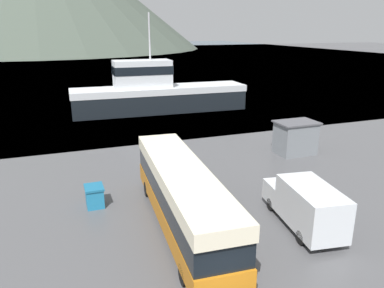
{
  "coord_description": "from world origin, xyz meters",
  "views": [
    {
      "loc": [
        -4.88,
        -8.57,
        9.91
      ],
      "look_at": [
        3.88,
        15.15,
        2.0
      ],
      "focal_mm": 35.0,
      "sensor_mm": 36.0,
      "label": 1
    }
  ],
  "objects_px": {
    "tour_bus": "(182,195)",
    "storage_bin": "(95,196)",
    "delivery_van": "(305,204)",
    "fishing_boat": "(157,92)",
    "dock_kiosk": "(295,138)"
  },
  "relations": [
    {
      "from": "delivery_van",
      "to": "fishing_boat",
      "type": "relative_size",
      "value": 0.28
    },
    {
      "from": "tour_bus",
      "to": "dock_kiosk",
      "type": "bearing_deg",
      "value": 36.9
    },
    {
      "from": "dock_kiosk",
      "to": "fishing_boat",
      "type": "bearing_deg",
      "value": 108.05
    },
    {
      "from": "delivery_van",
      "to": "fishing_boat",
      "type": "distance_m",
      "value": 29.68
    },
    {
      "from": "storage_bin",
      "to": "dock_kiosk",
      "type": "distance_m",
      "value": 16.93
    },
    {
      "from": "delivery_van",
      "to": "storage_bin",
      "type": "distance_m",
      "value": 11.66
    },
    {
      "from": "tour_bus",
      "to": "storage_bin",
      "type": "distance_m",
      "value": 5.79
    },
    {
      "from": "fishing_boat",
      "to": "dock_kiosk",
      "type": "height_order",
      "value": "fishing_boat"
    },
    {
      "from": "tour_bus",
      "to": "storage_bin",
      "type": "xyz_separation_m",
      "value": [
        -3.94,
        4.05,
        -1.23
      ]
    },
    {
      "from": "tour_bus",
      "to": "storage_bin",
      "type": "height_order",
      "value": "tour_bus"
    },
    {
      "from": "fishing_boat",
      "to": "storage_bin",
      "type": "relative_size",
      "value": 16.68
    },
    {
      "from": "fishing_boat",
      "to": "storage_bin",
      "type": "xyz_separation_m",
      "value": [
        -10.09,
        -23.49,
        -1.72
      ]
    },
    {
      "from": "tour_bus",
      "to": "dock_kiosk",
      "type": "height_order",
      "value": "tour_bus"
    },
    {
      "from": "storage_bin",
      "to": "dock_kiosk",
      "type": "xyz_separation_m",
      "value": [
        16.43,
        4.03,
        0.73
      ]
    },
    {
      "from": "delivery_van",
      "to": "storage_bin",
      "type": "xyz_separation_m",
      "value": [
        -9.87,
        6.17,
        -0.67
      ]
    }
  ]
}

